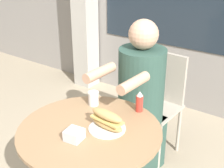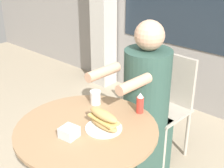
{
  "view_description": "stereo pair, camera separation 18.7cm",
  "coord_description": "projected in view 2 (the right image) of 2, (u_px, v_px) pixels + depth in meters",
  "views": [
    {
      "loc": [
        0.99,
        -1.17,
        1.68
      ],
      "look_at": [
        0.0,
        0.22,
        0.9
      ],
      "focal_mm": 50.0,
      "sensor_mm": 36.0,
      "label": 1
    },
    {
      "loc": [
        1.13,
        -1.05,
        1.68
      ],
      "look_at": [
        0.0,
        0.22,
        0.9
      ],
      "focal_mm": 50.0,
      "sensor_mm": 36.0,
      "label": 2
    }
  ],
  "objects": [
    {
      "name": "diner_chair",
      "position": [
        169.0,
        98.0,
        2.54
      ],
      "size": [
        0.4,
        0.4,
        0.87
      ],
      "rotation": [
        0.0,
        0.0,
        3.09
      ],
      "color": "#ADA393",
      "rests_on": "ground_plane"
    },
    {
      "name": "seated_diner",
      "position": [
        143.0,
        112.0,
        2.31
      ],
      "size": [
        0.36,
        0.62,
        1.22
      ],
      "rotation": [
        0.0,
        0.0,
        3.09
      ],
      "color": "#2D4C42",
      "rests_on": "ground_plane"
    },
    {
      "name": "cafe_table",
      "position": [
        87.0,
        153.0,
        1.88
      ],
      "size": [
        0.84,
        0.84,
        0.7
      ],
      "color": "#997551",
      "rests_on": "ground_plane"
    },
    {
      "name": "napkin_box",
      "position": [
        69.0,
        132.0,
        1.71
      ],
      "size": [
        0.1,
        0.1,
        0.06
      ],
      "rotation": [
        0.0,
        0.0,
        0.13
      ],
      "color": "silver",
      "rests_on": "cafe_table"
    },
    {
      "name": "sandwich_on_plate",
      "position": [
        104.0,
        121.0,
        1.77
      ],
      "size": [
        0.22,
        0.21,
        0.12
      ],
      "rotation": [
        0.0,
        0.0,
        -0.1
      ],
      "color": "white",
      "rests_on": "cafe_table"
    },
    {
      "name": "condiment_bottle",
      "position": [
        140.0,
        103.0,
        1.94
      ],
      "size": [
        0.05,
        0.05,
        0.14
      ],
      "color": "red",
      "rests_on": "cafe_table"
    },
    {
      "name": "drink_cup",
      "position": [
        95.0,
        97.0,
        2.05
      ],
      "size": [
        0.07,
        0.07,
        0.09
      ],
      "color": "silver",
      "rests_on": "cafe_table"
    }
  ]
}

